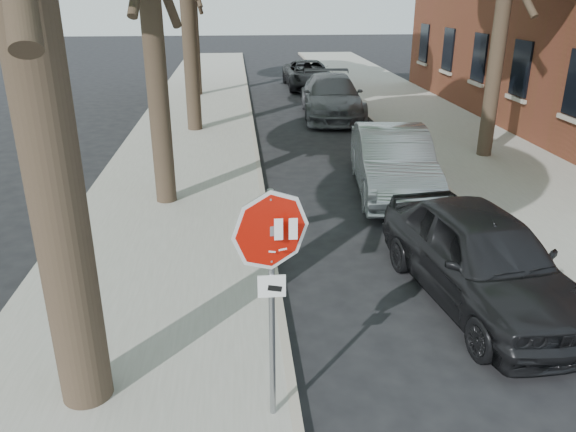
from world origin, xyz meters
The scene contains 10 objects.
ground centered at (0.00, 0.00, 0.00)m, with size 120.00×120.00×0.00m, color black.
sidewalk_left centered at (-2.50, 12.00, 0.06)m, with size 4.00×55.00×0.12m, color gray.
sidewalk_right centered at (6.00, 12.00, 0.06)m, with size 4.00×55.00×0.12m, color gray.
curb_left centered at (-0.45, 12.00, 0.07)m, with size 0.12×55.00×0.13m, color #9E9384.
curb_right centered at (3.95, 12.00, 0.07)m, with size 0.12×55.00×0.13m, color #9E9384.
stop_sign centered at (-0.70, -0.03, 1.95)m, with size 0.76×0.34×2.61m.
car_a centered at (2.60, 2.35, 0.74)m, with size 1.74×4.32×1.47m, color black.
car_b centered at (2.60, 7.40, 0.75)m, with size 1.60×4.58×1.51m, color #9EA1A5.
car_c centered at (2.60, 16.08, 0.77)m, with size 2.16×5.31×1.54m, color #4B4C51.
car_d centered at (2.60, 22.95, 0.66)m, with size 2.19×4.75×1.32m, color black.
Camera 1 is at (-0.99, -4.93, 4.43)m, focal length 35.00 mm.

